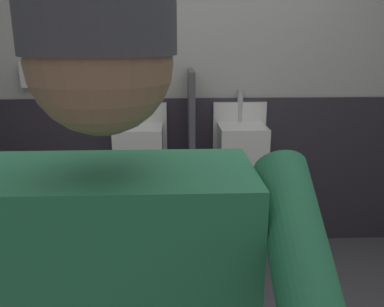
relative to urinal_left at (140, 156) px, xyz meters
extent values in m
cube|color=#B2B2AD|center=(0.48, 0.22, 0.64)|extent=(4.33, 0.12, 2.83)
cube|color=#2D2833|center=(0.48, 0.14, -0.19)|extent=(3.73, 0.03, 1.18)
cube|color=white|center=(0.00, 0.13, 0.05)|extent=(0.40, 0.05, 0.65)
cube|color=white|center=(0.00, -0.04, 0.00)|extent=(0.34, 0.30, 0.45)
cylinder|color=#B7BABF|center=(0.00, 0.12, 0.34)|extent=(0.04, 0.04, 0.24)
cylinder|color=#B7BABF|center=(0.00, 0.09, -0.50)|extent=(0.05, 0.05, 0.55)
cube|color=white|center=(0.75, 0.13, 0.05)|extent=(0.40, 0.05, 0.65)
cube|color=white|center=(0.75, -0.04, 0.00)|extent=(0.34, 0.30, 0.45)
cylinder|color=#B7BABF|center=(0.75, 0.12, 0.34)|extent=(0.04, 0.04, 0.24)
cylinder|color=#B7BABF|center=(0.75, 0.09, -0.50)|extent=(0.05, 0.05, 0.55)
cube|color=#4C4C51|center=(0.37, -0.07, 0.17)|extent=(0.04, 0.40, 0.90)
cube|color=#26724C|center=(0.14, -2.22, 0.36)|extent=(0.50, 0.24, 0.52)
sphere|color=#8C664C|center=(0.14, -2.22, 0.79)|extent=(0.23, 0.23, 0.23)
cylinder|color=#3F3F47|center=(0.14, -2.22, 0.86)|extent=(0.24, 0.24, 0.10)
cube|color=silver|center=(-0.79, 0.12, 0.58)|extent=(0.10, 0.07, 0.18)
camera|label=1|loc=(0.26, -2.87, 0.83)|focal=37.82mm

